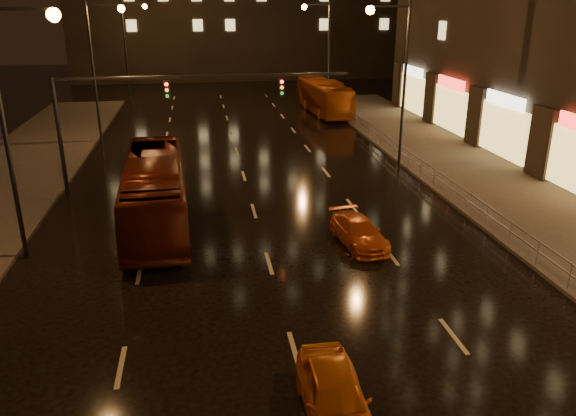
{
  "coord_description": "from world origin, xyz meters",
  "views": [
    {
      "loc": [
        -2.41,
        -9.94,
        9.72
      ],
      "look_at": [
        0.67,
        9.44,
        2.5
      ],
      "focal_mm": 35.0,
      "sensor_mm": 36.0,
      "label": 1
    }
  ],
  "objects_px": {
    "taxi_near": "(335,397)",
    "taxi_far": "(359,232)",
    "bus_red": "(155,191)",
    "bus_curb": "(324,97)"
  },
  "relations": [
    {
      "from": "taxi_near",
      "to": "taxi_far",
      "type": "relative_size",
      "value": 1.01
    },
    {
      "from": "bus_curb",
      "to": "taxi_far",
      "type": "relative_size",
      "value": 2.82
    },
    {
      "from": "bus_red",
      "to": "taxi_far",
      "type": "height_order",
      "value": "bus_red"
    },
    {
      "from": "bus_curb",
      "to": "taxi_near",
      "type": "bearing_deg",
      "value": -105.51
    },
    {
      "from": "taxi_near",
      "to": "taxi_far",
      "type": "distance_m",
      "value": 10.84
    },
    {
      "from": "taxi_near",
      "to": "bus_red",
      "type": "bearing_deg",
      "value": 110.89
    },
    {
      "from": "taxi_far",
      "to": "bus_red",
      "type": "bearing_deg",
      "value": 148.32
    },
    {
      "from": "bus_red",
      "to": "bus_curb",
      "type": "distance_m",
      "value": 29.14
    },
    {
      "from": "bus_red",
      "to": "taxi_near",
      "type": "relative_size",
      "value": 2.89
    },
    {
      "from": "taxi_near",
      "to": "taxi_far",
      "type": "bearing_deg",
      "value": 72.24
    }
  ]
}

